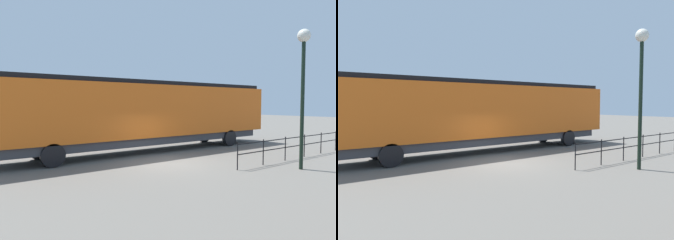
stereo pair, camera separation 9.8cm
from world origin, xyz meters
TOP-DOWN VIEW (x-y plane):
  - ground_plane at (0.00, 0.00)m, footprint 120.00×120.00m
  - locomotive at (-3.70, 1.67)m, footprint 2.82×18.56m
  - lamp_post at (4.56, 3.90)m, footprint 0.56×0.56m
  - platform_fence at (2.97, 7.05)m, footprint 0.05×11.14m

SIDE VIEW (x-z plane):
  - ground_plane at x=0.00m, z-range 0.00..0.00m
  - platform_fence at x=2.97m, z-range 0.18..1.41m
  - locomotive at x=-3.70m, z-range 0.26..4.50m
  - lamp_post at x=4.56m, z-range 1.44..7.59m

